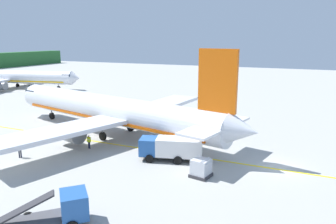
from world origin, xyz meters
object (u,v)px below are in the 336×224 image
object	(u,v)px
service_truck_fuel	(171,147)
crew_loader_right	(20,149)
airliner_foreground	(112,110)
service_truck_baggage	(58,212)
cargo_container_near	(201,168)
crew_loader_left	(89,141)
crew_marshaller	(227,130)
airliner_mid_apron	(14,77)
cargo_container_mid	(177,130)

from	to	relation	value
service_truck_fuel	crew_loader_right	world-z (taller)	service_truck_fuel
airliner_foreground	crew_loader_right	world-z (taller)	airliner_foreground
service_truck_fuel	service_truck_baggage	distance (m)	14.93
cargo_container_near	crew_loader_left	xyz separation A→B (m)	(2.24, 14.79, 0.09)
service_truck_fuel	crew_marshaller	distance (m)	11.11
cargo_container_near	crew_marshaller	distance (m)	13.27
cargo_container_near	airliner_mid_apron	bearing A→B (deg)	62.06
airliner_mid_apron	service_truck_baggage	size ratio (longest dim) A/B	6.16
cargo_container_mid	crew_loader_left	bearing A→B (deg)	137.79
cargo_container_near	cargo_container_mid	world-z (taller)	cargo_container_mid
service_truck_baggage	crew_marshaller	size ratio (longest dim) A/B	3.45
airliner_foreground	crew_loader_left	xyz separation A→B (m)	(-6.05, -0.70, -2.42)
airliner_mid_apron	service_truck_baggage	xyz separation A→B (m)	(-45.46, -56.55, -1.86)
service_truck_baggage	crew_marshaller	bearing A→B (deg)	-12.83
crew_marshaller	airliner_mid_apron	bearing A→B (deg)	72.05
service_truck_baggage	cargo_container_mid	xyz separation A→B (m)	(22.88, 0.49, -0.26)
airliner_foreground	airliner_mid_apron	xyz separation A→B (m)	(25.15, 47.54, -0.36)
airliner_mid_apron	crew_loader_left	world-z (taller)	airliner_mid_apron
crew_loader_left	airliner_mid_apron	bearing A→B (deg)	57.11
airliner_foreground	cargo_container_mid	xyz separation A→B (m)	(2.57, -8.52, -2.48)
airliner_foreground	cargo_container_near	distance (m)	17.75
service_truck_fuel	cargo_container_mid	distance (m)	8.55
service_truck_fuel	service_truck_baggage	world-z (taller)	service_truck_baggage
cargo_container_mid	crew_loader_right	world-z (taller)	cargo_container_mid
crew_loader_right	crew_marshaller	bearing A→B (deg)	-49.14
service_truck_fuel	cargo_container_near	size ratio (longest dim) A/B	3.39
airliner_mid_apron	cargo_container_mid	distance (m)	60.48
airliner_foreground	crew_marshaller	size ratio (longest dim) A/B	23.73
crew_loader_right	cargo_container_near	bearing A→B (deg)	-80.50
cargo_container_near	airliner_foreground	bearing A→B (deg)	61.86
service_truck_fuel	cargo_container_near	bearing A→B (deg)	-122.39
crew_marshaller	crew_loader_right	world-z (taller)	same
cargo_container_mid	crew_marshaller	size ratio (longest dim) A/B	1.34
airliner_mid_apron	crew_marshaller	world-z (taller)	airliner_mid_apron
crew_marshaller	airliner_foreground	bearing A→B (deg)	108.58
airliner_mid_apron	crew_loader_left	bearing A→B (deg)	-122.89
cargo_container_near	crew_marshaller	world-z (taller)	cargo_container_near
airliner_mid_apron	crew_marshaller	distance (m)	65.53
cargo_container_mid	crew_loader_right	bearing A→B (deg)	137.68
service_truck_fuel	cargo_container_mid	bearing A→B (deg)	18.03
airliner_mid_apron	cargo_container_near	size ratio (longest dim) A/B	17.85
cargo_container_near	crew_loader_left	world-z (taller)	cargo_container_near
cargo_container_near	crew_marshaller	size ratio (longest dim) A/B	1.19
airliner_foreground	airliner_mid_apron	distance (m)	53.79
airliner_foreground	cargo_container_near	bearing A→B (deg)	-118.14
airliner_mid_apron	cargo_container_near	world-z (taller)	airliner_mid_apron
airliner_mid_apron	airliner_foreground	bearing A→B (deg)	-117.88
airliner_mid_apron	cargo_container_mid	size ratio (longest dim) A/B	15.83
service_truck_fuel	cargo_container_near	distance (m)	5.16
service_truck_fuel	service_truck_baggage	xyz separation A→B (m)	(-14.77, 2.15, -0.28)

